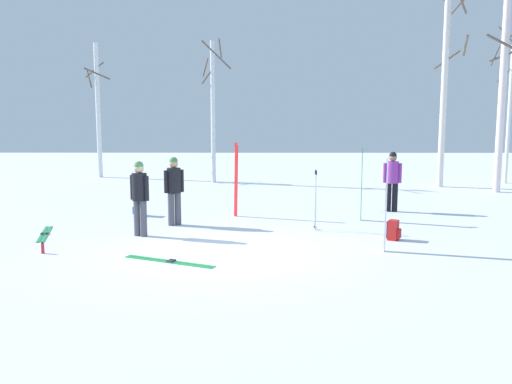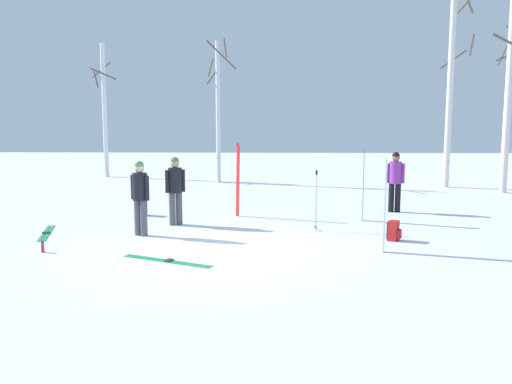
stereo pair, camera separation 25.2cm
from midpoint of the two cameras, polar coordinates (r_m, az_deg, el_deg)
The scene contains 18 objects.
ground_plane at distance 11.25m, azimuth -4.31°, elevation -6.13°, with size 60.00×60.00×0.00m, color white.
person_0 at distance 13.85m, azimuth -9.00°, elevation 0.58°, with size 0.46×0.34×1.72m.
person_1 at distance 16.10m, azimuth 13.50°, elevation 1.47°, with size 0.52×0.34×1.72m.
person_2 at distance 12.74m, azimuth -12.52°, elevation -0.15°, with size 0.47×0.34×1.72m.
ski_pair_planted_0 at distance 14.51m, azimuth 10.40°, elevation 0.74°, with size 0.06×0.26×1.91m.
ski_pair_planted_1 at distance 14.89m, azimuth -2.57°, elevation 1.25°, with size 0.13×0.17×2.01m.
ski_pair_planted_2 at distance 11.33m, azimuth 12.71°, elevation -1.36°, with size 0.09×0.22×1.89m.
ski_pair_lying_0 at distance 13.73m, azimuth -21.54°, elevation -4.06°, with size 0.62×1.76×0.05m.
ski_pair_lying_1 at distance 10.56m, azimuth -9.67°, elevation -7.11°, with size 1.82×0.96×0.05m.
ski_poles_0 at distance 13.18m, azimuth 5.65°, elevation -0.66°, with size 0.07×0.25×1.44m.
backpack_0 at distance 15.46m, azimuth -12.48°, elevation -1.63°, with size 0.32×0.30×0.44m.
backpack_1 at distance 12.51m, azimuth 13.50°, elevation -3.89°, with size 0.34×0.32×0.44m.
water_bottle_0 at distance 11.85m, azimuth -21.80°, elevation -5.42°, with size 0.06×0.06×0.23m.
birch_tree_0 at distance 25.48m, azimuth -16.34°, elevation 8.28°, with size 1.26×1.27×5.87m.
birch_tree_1 at distance 22.57m, azimuth -4.80°, elevation 8.63°, with size 1.24×1.25×5.75m.
birch_tree_2 at distance 22.31m, azimuth 18.70°, elevation 10.85°, with size 1.46×1.63×7.89m.
birch_tree_3 at distance 21.42m, azimuth 23.89°, elevation 10.03°, with size 1.64×1.67×7.37m.
birch_tree_4 at distance 24.43m, azimuth 24.48°, elevation 7.81°, with size 1.74×1.64×6.19m.
Camera 1 is at (0.79, -10.88, 2.72)m, focal length 38.61 mm.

